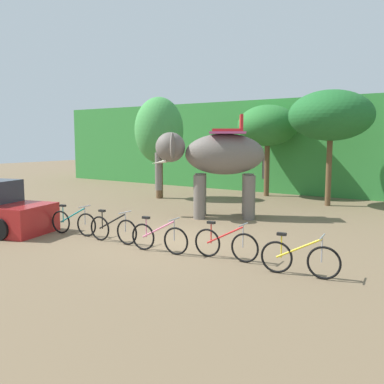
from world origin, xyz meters
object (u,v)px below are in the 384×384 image
Objects in this scene: tree_center_right at (159,131)px; bike_teal at (73,222)px; tree_far_left at (331,116)px; bike_pink at (159,238)px; bike_red at (225,244)px; elephant at (215,158)px; bike_yellow at (299,258)px; tree_center at (268,126)px; bike_black at (113,229)px.

tree_center_right is 2.89× the size of bike_teal.
bike_pink is at bearing -96.18° from tree_far_left.
bike_teal and bike_pink have the same top height.
bike_red is at bearing -86.37° from tree_far_left.
elephant reaches higher than bike_yellow.
tree_center is 2.71× the size of bike_teal.
tree_center is at bearing 43.64° from tree_center_right.
tree_far_left is at bearing 74.43° from bike_black.
elephant is (-2.59, -5.18, -1.68)m from tree_far_left.
elephant is 2.38× the size of bike_yellow.
bike_black is at bearing -0.68° from bike_teal.
tree_far_left reaches higher than bike_pink.
tree_center_right is 10.68m from bike_pink.
tree_center_right is 5.48m from tree_center.
bike_pink is 1.00× the size of bike_red.
bike_red is (0.63, -9.91, -3.50)m from tree_far_left.
bike_yellow is at bearing 1.12° from bike_black.
bike_yellow is at bearing -43.76° from elephant.
bike_black is (1.70, -0.02, 0.00)m from bike_teal.
tree_center_right is 5.85m from elephant.
tree_center_right is at bearing 128.91° from bike_pink.
bike_pink is (-1.12, -10.31, -3.50)m from tree_far_left.
bike_pink is (1.47, -5.12, -1.82)m from elephant.
bike_black is at bearing -59.18° from tree_center_right.
bike_red is at bearing -42.83° from tree_center_right.
bike_yellow is (7.11, 0.09, 0.00)m from bike_teal.
tree_center_right reaches higher than bike_red.
elephant is 5.63m from bike_pink.
bike_teal is (-0.94, -11.67, -3.16)m from tree_center.
elephant reaches higher than bike_red.
tree_center is 2.70× the size of bike_pink.
bike_black and bike_red have the same top height.
bike_black is 3.49m from bike_red.
tree_center reaches higher than bike_red.
bike_red is at bearing 12.70° from bike_pink.
bike_teal is (-4.54, -10.21, -3.50)m from tree_far_left.
bike_pink and bike_yellow have the same top height.
tree_far_left is at bearing -22.15° from tree_center.
bike_black is at bearing -92.93° from elephant.
elephant is at bearing -81.33° from tree_center.
tree_far_left is (3.61, -1.47, 0.34)m from tree_center.
bike_pink is (3.43, -0.10, 0.00)m from bike_teal.
tree_center_right is at bearing -136.36° from tree_center.
tree_center is at bearing 93.70° from bike_black.
bike_red and bike_yellow have the same top height.
bike_black is (-0.26, -5.04, -1.82)m from elephant.
tree_center_right is 11.55m from bike_red.
tree_far_left reaches higher than elephant.
tree_center_right is 2.88× the size of bike_pink.
bike_pink is at bearing -51.09° from tree_center_right.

